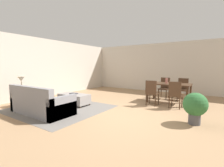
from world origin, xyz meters
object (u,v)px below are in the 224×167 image
table_lamp (21,80)px  dining_table (169,86)px  ottoman_table (74,99)px  side_table (22,94)px  dining_chair_near_left (152,91)px  dining_chair_far_right (183,88)px  dining_chair_far_left (164,87)px  couch (41,104)px  book_on_ottoman (74,94)px  potted_plant (195,106)px  dining_chair_near_right (175,93)px  vase_centerpiece (166,81)px

table_lamp → dining_table: bearing=40.1°
ottoman_table → side_table: 1.81m
side_table → dining_chair_near_left: dining_chair_near_left is taller
dining_chair_far_right → dining_chair_far_left: bearing=-176.5°
couch → dining_chair_far_right: (3.24, 4.46, 0.23)m
dining_table → dining_chair_far_right: dining_chair_far_right is taller
couch → book_on_ottoman: 1.33m
dining_chair_far_left → dining_chair_far_right: same height
table_lamp → dining_table: table_lamp is taller
dining_chair_far_left → potted_plant: 3.24m
dining_chair_near_left → dining_chair_near_right: bearing=4.2°
couch → table_lamp: bearing=174.6°
book_on_ottoman → dining_chair_near_left: bearing=30.8°
table_lamp → dining_chair_near_right: (4.60, 2.73, -0.45)m
dining_chair_near_right → table_lamp: bearing=-149.3°
dining_table → dining_chair_near_right: bearing=-62.5°
dining_table → book_on_ottoman: size_ratio=6.06×
dining_chair_far_left → book_on_ottoman: (-2.48, -3.09, -0.10)m
couch → dining_chair_near_right: size_ratio=2.21×
dining_chair_near_left → dining_chair_far_left: size_ratio=1.00×
table_lamp → dining_chair_near_left: 4.66m
ottoman_table → couch: bearing=-91.0°
couch → dining_chair_near_right: dining_chair_near_right is taller
side_table → book_on_ottoman: (1.32, 1.20, -0.02)m
ottoman_table → table_lamp: 1.95m
couch → vase_centerpiece: (2.78, 3.61, 0.57)m
table_lamp → dining_chair_far_right: bearing=43.6°
dining_table → vase_centerpiece: 0.22m
book_on_ottoman → ottoman_table: bearing=21.4°
dining_chair_far_left → potted_plant: dining_chair_far_left is taller
dining_table → vase_centerpiece: size_ratio=7.69×
side_table → vase_centerpiece: bearing=40.5°
side_table → potted_plant: size_ratio=0.70×
table_lamp → potted_plant: (5.33, 1.44, -0.50)m
couch → table_lamp: (-1.31, 0.12, 0.68)m
dining_chair_far_right → book_on_ottoman: dining_chair_far_right is taller
dining_chair_far_left → potted_plant: bearing=-61.9°
dining_chair_near_left → dining_chair_near_right: 0.80m
couch → book_on_ottoman: (0.01, 1.33, 0.13)m
dining_chair_near_right → book_on_ottoman: (-3.27, -1.53, -0.10)m
dining_chair_near_right → vase_centerpiece: size_ratio=4.49×
dining_table → ottoman_table: bearing=-140.9°
side_table → dining_chair_far_left: 5.74m
side_table → couch: bearing=-5.4°
vase_centerpiece → book_on_ottoman: 3.62m
vase_centerpiece → potted_plant: vase_centerpiece is taller
dining_chair_near_right → dining_chair_far_left: same height
ottoman_table → side_table: size_ratio=2.13×
vase_centerpiece → couch: bearing=-127.5°
side_table → dining_chair_far_right: size_ratio=0.60×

